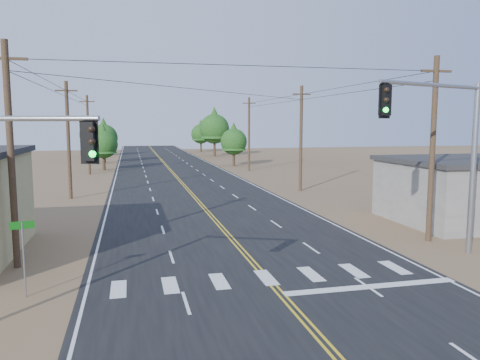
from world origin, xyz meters
name	(u,v)px	position (x,y,z in m)	size (l,w,h in m)	color
road	(195,198)	(0.00, 30.00, 0.01)	(15.00, 200.00, 0.02)	black
utility_pole_left_near	(11,154)	(-10.50, 12.00, 5.12)	(1.80, 0.30, 10.00)	#4C3826
utility_pole_left_mid	(68,139)	(-10.50, 32.00, 5.12)	(1.80, 0.30, 10.00)	#4C3826
utility_pole_left_far	(88,134)	(-10.50, 52.00, 5.12)	(1.80, 0.30, 10.00)	#4C3826
utility_pole_right_near	(432,148)	(10.50, 12.00, 5.12)	(1.80, 0.30, 10.00)	#4C3826
utility_pole_right_mid	(301,138)	(10.50, 32.00, 5.12)	(1.80, 0.30, 10.00)	#4C3826
utility_pole_right_far	(249,133)	(10.50, 52.00, 5.12)	(1.80, 0.30, 10.00)	#4C3826
signal_mast_right	(450,140)	(9.07, 8.75, 5.65)	(6.60, 2.48, 8.36)	gray
street_sign	(23,247)	(-9.35, 8.00, 1.93)	(0.85, 0.19, 2.87)	gray
tree_left_near	(103,141)	(-9.00, 57.49, 4.00)	(3.92, 3.92, 6.54)	#3F2D1E
tree_left_mid	(104,135)	(-9.57, 70.25, 4.57)	(4.49, 4.49, 7.48)	#3F2D1E
tree_left_far	(91,132)	(-12.72, 86.39, 4.75)	(4.66, 4.66, 7.77)	#3F2D1E
tree_right_near	(234,139)	(10.06, 59.67, 4.11)	(4.03, 4.03, 6.72)	#3F2D1E
tree_right_mid	(214,126)	(11.06, 81.97, 6.02)	(5.90, 5.90, 9.83)	#3F2D1E
tree_right_far	(201,132)	(10.56, 96.98, 4.55)	(4.47, 4.47, 7.44)	#3F2D1E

